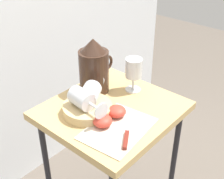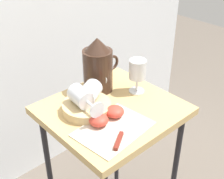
{
  "view_description": "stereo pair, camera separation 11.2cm",
  "coord_description": "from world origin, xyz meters",
  "px_view_note": "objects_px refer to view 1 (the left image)",
  "views": [
    {
      "loc": [
        -0.72,
        -0.63,
        1.38
      ],
      "look_at": [
        0.0,
        0.0,
        0.79
      ],
      "focal_mm": 48.75,
      "sensor_mm": 36.0,
      "label": 1
    },
    {
      "loc": [
        -0.64,
        -0.71,
        1.38
      ],
      "look_at": [
        0.0,
        0.0,
        0.79
      ],
      "focal_mm": 48.75,
      "sensor_mm": 36.0,
      "label": 2
    }
  ],
  "objects_px": {
    "table": "(112,125)",
    "pitcher": "(94,70)",
    "wine_glass_tipped_far": "(90,93)",
    "knife": "(127,134)",
    "basket_tray": "(88,109)",
    "apple_half_right": "(117,111)",
    "wine_glass_tipped_near": "(83,99)",
    "apple_half_left": "(102,121)",
    "wine_glass_upright": "(134,70)"
  },
  "relations": [
    {
      "from": "apple_half_right",
      "to": "knife",
      "type": "height_order",
      "value": "apple_half_right"
    },
    {
      "from": "pitcher",
      "to": "wine_glass_tipped_far",
      "type": "bearing_deg",
      "value": -142.45
    },
    {
      "from": "knife",
      "to": "wine_glass_tipped_far",
      "type": "bearing_deg",
      "value": 80.21
    },
    {
      "from": "table",
      "to": "wine_glass_tipped_near",
      "type": "bearing_deg",
      "value": 155.74
    },
    {
      "from": "wine_glass_tipped_near",
      "to": "pitcher",
      "type": "bearing_deg",
      "value": 30.63
    },
    {
      "from": "wine_glass_tipped_far",
      "to": "apple_half_right",
      "type": "relative_size",
      "value": 2.35
    },
    {
      "from": "basket_tray",
      "to": "apple_half_right",
      "type": "relative_size",
      "value": 2.66
    },
    {
      "from": "pitcher",
      "to": "wine_glass_tipped_near",
      "type": "bearing_deg",
      "value": -149.37
    },
    {
      "from": "apple_half_left",
      "to": "knife",
      "type": "height_order",
      "value": "apple_half_left"
    },
    {
      "from": "wine_glass_tipped_far",
      "to": "knife",
      "type": "xyz_separation_m",
      "value": [
        -0.03,
        -0.2,
        -0.06
      ]
    },
    {
      "from": "wine_glass_upright",
      "to": "apple_half_right",
      "type": "xyz_separation_m",
      "value": [
        -0.19,
        -0.07,
        -0.07
      ]
    },
    {
      "from": "wine_glass_tipped_near",
      "to": "table",
      "type": "bearing_deg",
      "value": -24.26
    },
    {
      "from": "basket_tray",
      "to": "wine_glass_tipped_near",
      "type": "height_order",
      "value": "wine_glass_tipped_near"
    },
    {
      "from": "apple_half_left",
      "to": "apple_half_right",
      "type": "relative_size",
      "value": 1.0
    },
    {
      "from": "basket_tray",
      "to": "wine_glass_tipped_near",
      "type": "xyz_separation_m",
      "value": [
        -0.02,
        0.0,
        0.05
      ]
    },
    {
      "from": "apple_half_right",
      "to": "pitcher",
      "type": "bearing_deg",
      "value": 66.4
    },
    {
      "from": "apple_half_left",
      "to": "wine_glass_tipped_far",
      "type": "bearing_deg",
      "value": 64.63
    },
    {
      "from": "wine_glass_tipped_near",
      "to": "knife",
      "type": "height_order",
      "value": "wine_glass_tipped_near"
    },
    {
      "from": "pitcher",
      "to": "wine_glass_tipped_far",
      "type": "height_order",
      "value": "pitcher"
    },
    {
      "from": "basket_tray",
      "to": "pitcher",
      "type": "xyz_separation_m",
      "value": [
        0.14,
        0.09,
        0.08
      ]
    },
    {
      "from": "basket_tray",
      "to": "pitcher",
      "type": "relative_size",
      "value": 0.8
    },
    {
      "from": "wine_glass_tipped_far",
      "to": "knife",
      "type": "bearing_deg",
      "value": -99.79
    },
    {
      "from": "basket_tray",
      "to": "wine_glass_upright",
      "type": "height_order",
      "value": "wine_glass_upright"
    },
    {
      "from": "pitcher",
      "to": "apple_half_right",
      "type": "xyz_separation_m",
      "value": [
        -0.08,
        -0.19,
        -0.07
      ]
    },
    {
      "from": "basket_tray",
      "to": "pitcher",
      "type": "bearing_deg",
      "value": 34.53
    },
    {
      "from": "table",
      "to": "knife",
      "type": "distance_m",
      "value": 0.2
    },
    {
      "from": "knife",
      "to": "table",
      "type": "bearing_deg",
      "value": 57.61
    },
    {
      "from": "table",
      "to": "wine_glass_tipped_far",
      "type": "relative_size",
      "value": 4.4
    },
    {
      "from": "pitcher",
      "to": "apple_half_left",
      "type": "xyz_separation_m",
      "value": [
        -0.16,
        -0.19,
        -0.07
      ]
    },
    {
      "from": "wine_glass_upright",
      "to": "apple_half_left",
      "type": "height_order",
      "value": "wine_glass_upright"
    },
    {
      "from": "wine_glass_tipped_near",
      "to": "apple_half_left",
      "type": "height_order",
      "value": "wine_glass_tipped_near"
    },
    {
      "from": "apple_half_left",
      "to": "wine_glass_upright",
      "type": "bearing_deg",
      "value": 14.44
    },
    {
      "from": "apple_half_left",
      "to": "apple_half_right",
      "type": "distance_m",
      "value": 0.08
    },
    {
      "from": "table",
      "to": "pitcher",
      "type": "height_order",
      "value": "pitcher"
    },
    {
      "from": "apple_half_right",
      "to": "basket_tray",
      "type": "bearing_deg",
      "value": 118.98
    },
    {
      "from": "wine_glass_tipped_near",
      "to": "apple_half_right",
      "type": "relative_size",
      "value": 2.29
    },
    {
      "from": "table",
      "to": "pitcher",
      "type": "relative_size",
      "value": 3.12
    },
    {
      "from": "wine_glass_tipped_near",
      "to": "wine_glass_tipped_far",
      "type": "xyz_separation_m",
      "value": [
        0.05,
        0.01,
        0.0
      ]
    },
    {
      "from": "apple_half_right",
      "to": "wine_glass_upright",
      "type": "bearing_deg",
      "value": 19.97
    },
    {
      "from": "pitcher",
      "to": "wine_glass_upright",
      "type": "bearing_deg",
      "value": -49.63
    },
    {
      "from": "apple_half_left",
      "to": "knife",
      "type": "bearing_deg",
      "value": -81.09
    },
    {
      "from": "basket_tray",
      "to": "table",
      "type": "bearing_deg",
      "value": -27.86
    },
    {
      "from": "wine_glass_upright",
      "to": "table",
      "type": "bearing_deg",
      "value": -173.6
    },
    {
      "from": "basket_tray",
      "to": "apple_half_right",
      "type": "distance_m",
      "value": 0.11
    },
    {
      "from": "pitcher",
      "to": "wine_glass_tipped_far",
      "type": "relative_size",
      "value": 1.41
    },
    {
      "from": "pitcher",
      "to": "wine_glass_upright",
      "type": "relative_size",
      "value": 1.6
    },
    {
      "from": "wine_glass_tipped_near",
      "to": "apple_half_left",
      "type": "xyz_separation_m",
      "value": [
        -0.0,
        -0.1,
        -0.05
      ]
    },
    {
      "from": "table",
      "to": "knife",
      "type": "height_order",
      "value": "knife"
    },
    {
      "from": "pitcher",
      "to": "table",
      "type": "bearing_deg",
      "value": -109.76
    },
    {
      "from": "basket_tray",
      "to": "apple_half_right",
      "type": "xyz_separation_m",
      "value": [
        0.05,
        -0.1,
        0.01
      ]
    }
  ]
}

